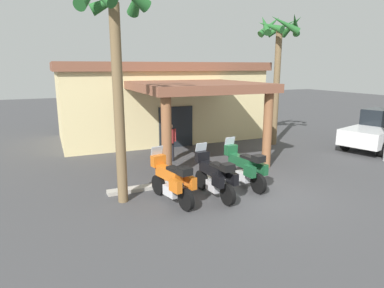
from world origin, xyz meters
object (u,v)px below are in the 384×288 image
Objects in this scene: motel_building at (160,100)px; motorcycle_black at (215,176)px; motorcycle_orange at (172,181)px; pickup_truck_white at (380,130)px; palm_tree_near_portico at (279,46)px; palm_tree_roadside at (115,39)px; pedestrian at (170,140)px; motorcycle_green at (244,167)px.

motorcycle_black is at bearing -97.77° from motel_building.
motorcycle_orange is at bearing -105.92° from motel_building.
palm_tree_near_portico reaches higher than pickup_truck_white.
palm_tree_roadside is (-1.36, 0.70, 4.13)m from motorcycle_orange.
pickup_truck_white is at bearing 79.20° from pedestrian.
pickup_truck_white is (12.31, 2.23, 0.24)m from motorcycle_orange.
motorcycle_black is 0.34× the size of palm_tree_roadside.
palm_tree_roadside is at bearing 51.39° from motorcycle_orange.
motel_building is 9.79m from motorcycle_black.
motorcycle_orange is 12.51m from pickup_truck_white.
motorcycle_black is 9.49m from palm_tree_near_portico.
motel_building is 1.76× the size of palm_tree_roadside.
motorcycle_orange is 1.31× the size of pedestrian.
pickup_truck_white is (10.66, -2.10, -0.03)m from pedestrian.
motorcycle_black is (-1.59, -9.54, -1.51)m from motel_building.
motorcycle_black is 4.52m from pedestrian.
palm_tree_near_portico is at bearing 130.63° from pickup_truck_white.
pedestrian is 0.26× the size of palm_tree_roadside.
pedestrian is at bearing -6.95° from motorcycle_black.
palm_tree_near_portico is at bearing -54.38° from motorcycle_black.
motorcycle_black is 1.00× the size of motorcycle_green.
motorcycle_green is 5.87m from palm_tree_roadside.
pickup_truck_white is (9.33, -7.15, -1.27)m from motel_building.
palm_tree_roadside reaches higher than motorcycle_orange.
motel_building is 10.05m from palm_tree_roadside.
palm_tree_near_portico is at bearing -51.87° from motorcycle_green.
palm_tree_roadside reaches higher than motorcycle_black.
pedestrian is 10.87m from pickup_truck_white.
motel_building reaches higher than pedestrian.
motorcycle_black is 5.04m from palm_tree_roadside.
pedestrian is at bearing 50.35° from palm_tree_roadside.
palm_tree_near_portico reaches higher than motorcycle_green.
motel_building is 7.10m from palm_tree_near_portico.
motorcycle_orange is at bearing 174.45° from pickup_truck_white.
palm_tree_roadside reaches higher than pedestrian.
motel_building reaches higher than pickup_truck_white.
motorcycle_orange is 4.41m from palm_tree_roadside.
motorcycle_orange and motorcycle_green have the same top height.
motorcycle_orange is at bearing -27.36° from palm_tree_roadside.
motorcycle_green is 0.33× the size of palm_tree_near_portico.
palm_tree_near_portico is (-4.41, 2.92, 4.17)m from pickup_truck_white.
pedestrian is 7.54m from palm_tree_near_portico.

